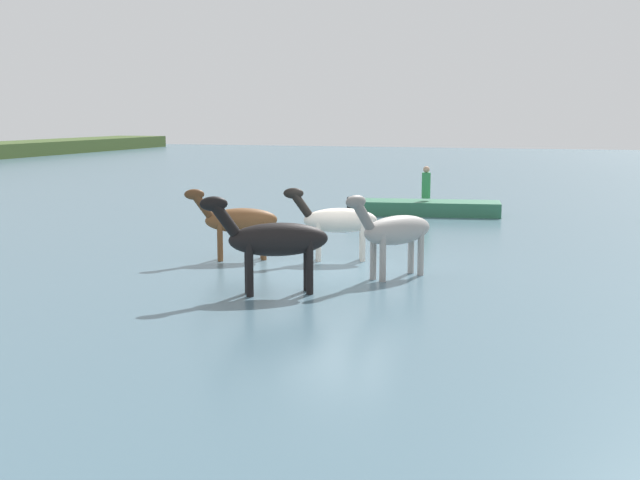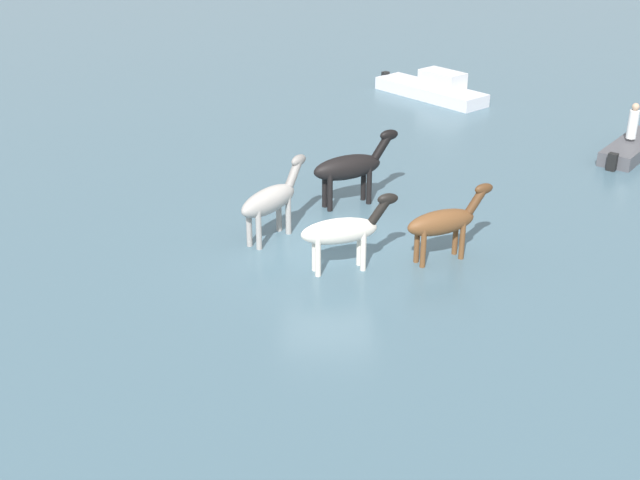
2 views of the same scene
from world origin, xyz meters
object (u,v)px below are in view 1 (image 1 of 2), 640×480
horse_dun_straggler (238,221)px  person_spotter_bow (426,183)px  horse_pinto_flank (395,231)px  horse_rear_stallion (337,221)px  horse_mid_herd (274,240)px  boat_motor_center (425,210)px

horse_dun_straggler → person_spotter_bow: (10.74, -2.83, 0.15)m
horse_pinto_flank → person_spotter_bow: 11.87m
horse_pinto_flank → person_spotter_bow: size_ratio=1.95×
horse_rear_stallion → horse_mid_herd: horse_mid_herd is taller
horse_rear_stallion → horse_mid_herd: size_ratio=0.94×
horse_pinto_flank → boat_motor_center: size_ratio=0.41×
horse_mid_herd → boat_motor_center: size_ratio=0.44×
horse_pinto_flank → horse_mid_herd: (-2.41, 1.99, 0.05)m
boat_motor_center → person_spotter_bow: size_ratio=4.79×
boat_motor_center → person_spotter_bow: (0.01, -0.02, 0.98)m
horse_rear_stallion → person_spotter_bow: (10.06, -0.40, 0.14)m
boat_motor_center → person_spotter_bow: 0.98m
horse_pinto_flank → boat_motor_center: (11.77, 1.51, -0.90)m
horse_dun_straggler → boat_motor_center: bearing=-131.9°
horse_rear_stallion → person_spotter_bow: bearing=-110.7°
horse_rear_stallion → horse_dun_straggler: horse_rear_stallion is taller
horse_rear_stallion → horse_dun_straggler: 2.53m
horse_rear_stallion → horse_mid_herd: (-4.12, 0.11, 0.11)m
horse_dun_straggler → person_spotter_bow: bearing=-132.0°
horse_pinto_flank → boat_motor_center: bearing=-138.8°
boat_motor_center → person_spotter_bow: bearing=14.9°
boat_motor_center → person_spotter_bow: person_spotter_bow is taller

